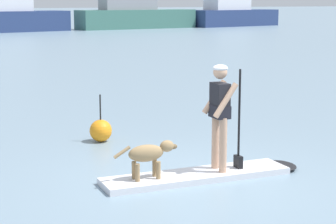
{
  "coord_description": "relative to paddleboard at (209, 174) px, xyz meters",
  "views": [
    {
      "loc": [
        -4.44,
        -8.01,
        2.76
      ],
      "look_at": [
        0.0,
        1.0,
        0.9
      ],
      "focal_mm": 64.94,
      "sensor_mm": 36.0,
      "label": 1
    }
  ],
  "objects": [
    {
      "name": "ground_plane",
      "position": [
        -0.23,
        0.01,
        -0.05
      ],
      "size": [
        400.0,
        400.0,
        0.0
      ],
      "primitive_type": "plane",
      "color": "gray"
    },
    {
      "name": "paddleboard",
      "position": [
        0.0,
        0.0,
        0.0
      ],
      "size": [
        3.34,
        0.86,
        0.1
      ],
      "color": "silver",
      "rests_on": "ground_plane"
    },
    {
      "name": "person_paddler",
      "position": [
        0.18,
        -0.01,
        1.03
      ],
      "size": [
        0.62,
        0.49,
        1.68
      ],
      "color": "tan",
      "rests_on": "paddleboard"
    },
    {
      "name": "dog",
      "position": [
        -1.01,
        0.06,
        0.43
      ],
      "size": [
        1.02,
        0.25,
        0.57
      ],
      "color": "#997A51",
      "rests_on": "paddleboard"
    },
    {
      "name": "moored_boat_center",
      "position": [
        6.78,
        46.28,
        1.58
      ],
      "size": [
        9.96,
        4.78,
        5.01
      ],
      "color": "navy",
      "rests_on": "ground_plane"
    },
    {
      "name": "moored_boat_far_port",
      "position": [
        18.85,
        47.03,
        1.27
      ],
      "size": [
        12.26,
        3.84,
        9.03
      ],
      "color": "#3F7266",
      "rests_on": "ground_plane"
    },
    {
      "name": "moored_boat_far_starboard",
      "position": [
        30.35,
        47.73,
        1.54
      ],
      "size": [
        10.94,
        5.05,
        12.7
      ],
      "color": "navy",
      "rests_on": "ground_plane"
    },
    {
      "name": "marker_buoy",
      "position": [
        -0.69,
        3.08,
        0.17
      ],
      "size": [
        0.44,
        0.44,
        0.94
      ],
      "color": "orange",
      "rests_on": "ground_plane"
    }
  ]
}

